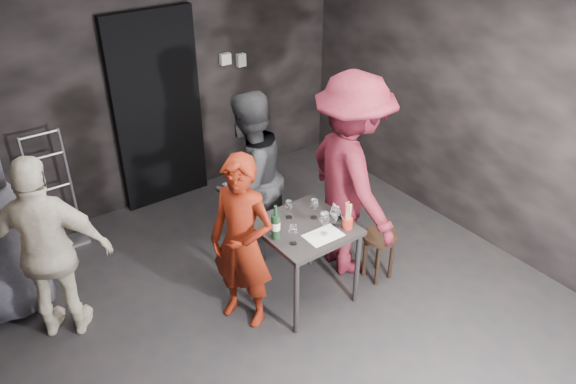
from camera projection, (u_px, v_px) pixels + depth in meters
floor at (294, 318)px, 4.75m from camera, size 4.50×5.00×0.02m
wall_back at (152, 82)px, 5.79m from camera, size 4.50×0.04×2.70m
wall_right at (491, 110)px, 5.17m from camera, size 0.04×5.00×2.70m
doorway at (158, 111)px, 5.90m from camera, size 0.95×0.10×2.10m
wallbox_upper at (225, 59)px, 6.13m from camera, size 0.12×0.06×0.12m
wallbox_lower at (241, 60)px, 6.25m from camera, size 0.10×0.06×0.14m
hand_truck at (61, 222)px, 5.60m from camera, size 0.40×0.34×1.19m
tasting_table at (305, 235)px, 4.66m from camera, size 0.72×0.72×0.75m
stool at (379, 244)px, 5.04m from camera, size 0.31×0.31×0.47m
server_red at (242, 243)px, 4.39m from camera, size 0.58×0.66×1.52m
woman_black at (249, 171)px, 5.07m from camera, size 1.00×0.76×1.83m
man_maroon at (353, 152)px, 4.77m from camera, size 1.01×1.66×2.40m
bystander_cream at (48, 246)px, 4.22m from camera, size 1.09×0.92×1.68m
tasting_mat at (323, 235)px, 4.49m from camera, size 0.30×0.20×0.00m
wine_glass_a at (293, 234)px, 4.35m from camera, size 0.09×0.09×0.19m
wine_glass_b at (275, 222)px, 4.50m from camera, size 0.08×0.08×0.18m
wine_glass_c at (289, 208)px, 4.67m from camera, size 0.09×0.09×0.18m
wine_glass_d at (324, 222)px, 4.46m from camera, size 0.11×0.11×0.22m
wine_glass_e at (335, 216)px, 4.56m from camera, size 0.10×0.10×0.20m
wine_glass_f at (314, 208)px, 4.66m from camera, size 0.09×0.09×0.20m
wine_bottle at (276, 226)px, 4.41m from camera, size 0.07×0.07×0.30m
breadstick_cup at (348, 216)px, 4.53m from camera, size 0.08×0.08×0.26m
reserved_card at (335, 212)px, 4.69m from camera, size 0.11×0.15×0.10m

